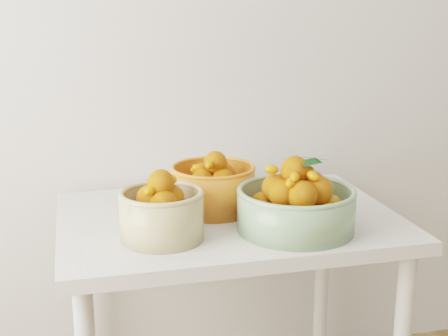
% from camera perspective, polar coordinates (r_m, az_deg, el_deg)
% --- Properties ---
extents(table, '(1.00, 0.70, 0.75)m').
position_cam_1_polar(table, '(1.91, 0.38, -7.04)').
color(table, silver).
rests_on(table, ground).
extents(bowl_cream, '(0.26, 0.26, 0.19)m').
position_cam_1_polar(bowl_cream, '(1.68, -5.69, -4.04)').
color(bowl_cream, tan).
rests_on(bowl_cream, table).
extents(bowl_green, '(0.34, 0.34, 0.21)m').
position_cam_1_polar(bowl_green, '(1.74, 6.62, -3.35)').
color(bowl_green, gray).
rests_on(bowl_green, table).
extents(bowl_orange, '(0.32, 0.32, 0.19)m').
position_cam_1_polar(bowl_orange, '(1.90, -1.01, -1.73)').
color(bowl_orange, orange).
rests_on(bowl_orange, table).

